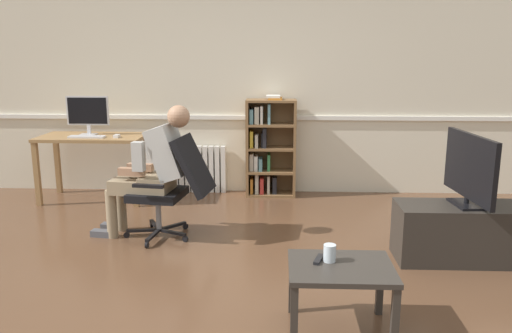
# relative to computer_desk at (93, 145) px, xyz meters

# --- Properties ---
(ground_plane) EXTENTS (18.00, 18.00, 0.00)m
(ground_plane) POSITION_rel_computer_desk_xyz_m (1.79, -2.15, -0.64)
(ground_plane) COLOR brown
(back_wall) EXTENTS (12.00, 0.13, 2.70)m
(back_wall) POSITION_rel_computer_desk_xyz_m (1.79, 0.50, 0.70)
(back_wall) COLOR beige
(back_wall) RESTS_ON ground_plane
(computer_desk) EXTENTS (1.19, 0.63, 0.76)m
(computer_desk) POSITION_rel_computer_desk_xyz_m (0.00, 0.00, 0.00)
(computer_desk) COLOR #9E7547
(computer_desk) RESTS_ON ground_plane
(imac_monitor) EXTENTS (0.49, 0.14, 0.45)m
(imac_monitor) POSITION_rel_computer_desk_xyz_m (-0.06, 0.08, 0.37)
(imac_monitor) COLOR silver
(imac_monitor) RESTS_ON computer_desk
(keyboard) EXTENTS (0.40, 0.12, 0.02)m
(keyboard) POSITION_rel_computer_desk_xyz_m (-0.01, -0.14, 0.12)
(keyboard) COLOR silver
(keyboard) RESTS_ON computer_desk
(computer_mouse) EXTENTS (0.06, 0.10, 0.03)m
(computer_mouse) POSITION_rel_computer_desk_xyz_m (0.32, -0.12, 0.13)
(computer_mouse) COLOR white
(computer_mouse) RESTS_ON computer_desk
(bookshelf) EXTENTS (0.59, 0.29, 1.20)m
(bookshelf) POSITION_rel_computer_desk_xyz_m (2.01, 0.29, -0.07)
(bookshelf) COLOR brown
(bookshelf) RESTS_ON ground_plane
(radiator) EXTENTS (0.72, 0.08, 0.57)m
(radiator) POSITION_rel_computer_desk_xyz_m (1.13, 0.39, -0.36)
(radiator) COLOR white
(radiator) RESTS_ON ground_plane
(office_chair) EXTENTS (0.85, 0.62, 0.96)m
(office_chair) POSITION_rel_computer_desk_xyz_m (1.18, -1.24, -0.12)
(office_chair) COLOR black
(office_chair) RESTS_ON ground_plane
(person_seated) EXTENTS (0.97, 0.44, 1.24)m
(person_seated) POSITION_rel_computer_desk_xyz_m (0.99, -1.21, 0.01)
(person_seated) COLOR #937F60
(person_seated) RESTS_ON ground_plane
(tv_stand) EXTENTS (1.10, 0.44, 0.47)m
(tv_stand) POSITION_rel_computer_desk_xyz_m (3.67, -1.66, -0.41)
(tv_stand) COLOR #2D2823
(tv_stand) RESTS_ON ground_plane
(tv_screen) EXTENTS (0.23, 0.83, 0.58)m
(tv_screen) POSITION_rel_computer_desk_xyz_m (3.67, -1.66, 0.14)
(tv_screen) COLOR black
(tv_screen) RESTS_ON tv_stand
(coffee_table) EXTENTS (0.63, 0.51, 0.43)m
(coffee_table) POSITION_rel_computer_desk_xyz_m (2.52, -2.82, -0.28)
(coffee_table) COLOR #332D28
(coffee_table) RESTS_ON ground_plane
(drinking_glass) EXTENTS (0.08, 0.08, 0.11)m
(drinking_glass) POSITION_rel_computer_desk_xyz_m (2.46, -2.76, -0.16)
(drinking_glass) COLOR silver
(drinking_glass) RESTS_ON coffee_table
(spare_remote) EXTENTS (0.08, 0.15, 0.02)m
(spare_remote) POSITION_rel_computer_desk_xyz_m (2.39, -2.75, -0.20)
(spare_remote) COLOR black
(spare_remote) RESTS_ON coffee_table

